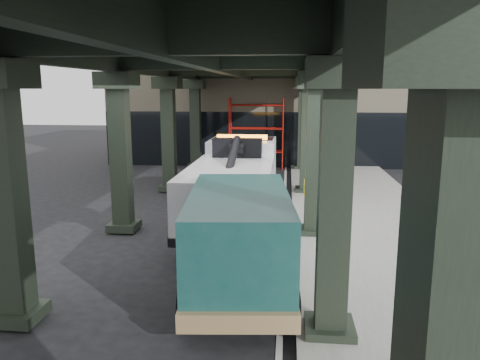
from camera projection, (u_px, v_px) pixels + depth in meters
The scene contains 8 objects.
ground at pixel (220, 257), 12.75m from camera, with size 90.00×90.00×0.00m, color black.
sidewalk at pixel (376, 237), 14.24m from camera, with size 5.00×40.00×0.15m, color gray.
lane_stripe at pixel (283, 236), 14.53m from camera, with size 0.12×38.00×0.01m, color silver.
viaduct at pixel (215, 55), 13.69m from camera, with size 7.40×32.00×6.40m.
building at pixel (292, 96), 31.31m from camera, with size 22.00×10.00×8.00m, color #C6B793.
scaffolding at pixel (257, 132), 26.64m from camera, with size 3.08×0.88×4.00m.
tow_truck at pixel (236, 179), 16.11m from camera, with size 2.77×8.98×2.93m.
towed_van at pixel (239, 236), 10.49m from camera, with size 2.75×5.90×2.32m.
Camera 1 is at (1.77, -11.99, 4.50)m, focal length 35.00 mm.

